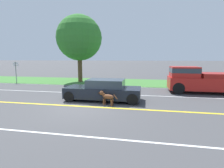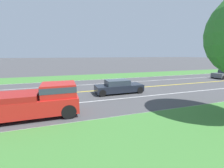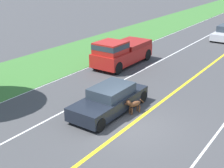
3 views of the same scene
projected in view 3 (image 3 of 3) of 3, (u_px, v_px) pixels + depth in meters
The scene contains 8 objects.
ground_plane at pixel (130, 126), 14.23m from camera, with size 400.00×400.00×0.00m, color #424244.
centre_divider_line at pixel (130, 125), 14.23m from camera, with size 0.18×160.00×0.01m, color yellow.
lane_edge_line_right at pixel (27, 92), 17.97m from camera, with size 0.14×160.00×0.01m, color white.
lane_dash_same_dir at pixel (72, 107), 16.10m from camera, with size 0.10×160.00×0.01m, color white.
lane_dash_oncoming at pixel (205, 150), 12.36m from camera, with size 0.10×160.00×0.01m, color white.
ego_car at pixel (110, 100), 15.44m from camera, with size 1.82×4.60×1.31m.
dog at pixel (133, 104), 15.22m from camera, with size 0.51×1.20×0.81m.
pickup_truck at pixel (121, 52), 22.41m from camera, with size 2.11×5.22×1.97m.
Camera 3 is at (-6.54, 10.80, 6.89)m, focal length 50.00 mm.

